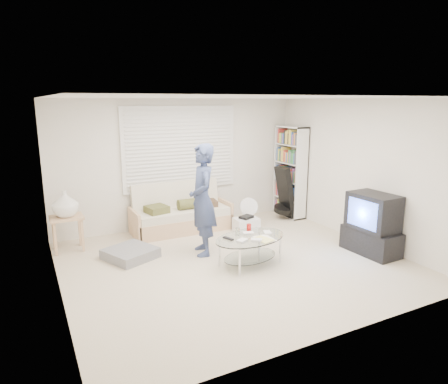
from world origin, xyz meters
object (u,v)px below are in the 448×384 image
futon_sofa (181,215)px  coffee_table (250,242)px  tv_unit (372,225)px  bookshelf (290,172)px

futon_sofa → coffee_table: size_ratio=1.43×
coffee_table → futon_sofa: bearing=99.4°
futon_sofa → tv_unit: size_ratio=1.89×
tv_unit → coffee_table: (-2.01, 0.48, -0.13)m
bookshelf → coffee_table: bearing=-137.7°
futon_sofa → tv_unit: 3.46m
futon_sofa → tv_unit: tv_unit is taller
futon_sofa → coffee_table: futon_sofa is taller
tv_unit → coffee_table: 2.07m
futon_sofa → bookshelf: bearing=-2.3°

